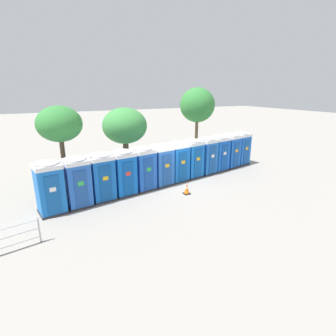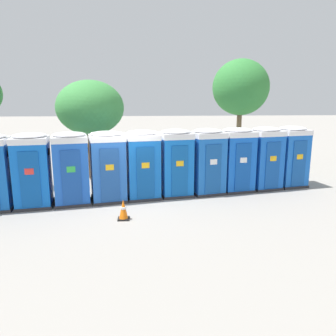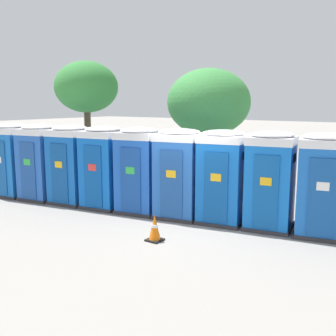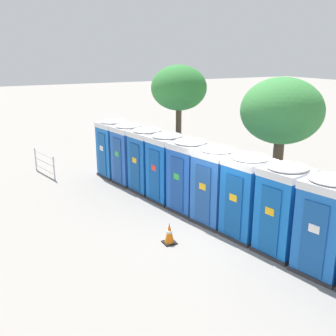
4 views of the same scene
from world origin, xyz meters
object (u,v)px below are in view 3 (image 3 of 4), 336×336
at_px(portapotty_6, 223,176).
at_px(portapotty_7, 270,180).
at_px(street_tree_0, 86,88).
at_px(portapotty_0, 12,159).
at_px(street_tree_2, 209,103).
at_px(portapotty_5, 179,173).
at_px(portapotty_3, 104,167).
at_px(traffic_cone, 155,228).
at_px(portapotty_1, 40,162).
at_px(portapotty_4, 140,170).
at_px(portapotty_8, 323,184).
at_px(portapotty_2, 71,164).

xyz_separation_m(portapotty_6, portapotty_7, (1.25, 0.24, 0.00)).
height_order(portapotty_7, street_tree_0, street_tree_0).
xyz_separation_m(portapotty_0, street_tree_2, (5.18, 4.70, 1.94)).
relative_size(portapotty_5, portapotty_7, 1.00).
distance_m(portapotty_0, portapotty_3, 3.81).
xyz_separation_m(street_tree_0, street_tree_2, (4.25, 1.95, -0.57)).
bearing_deg(portapotty_7, portapotty_6, -169.01).
relative_size(portapotty_7, traffic_cone, 3.97).
bearing_deg(street_tree_0, portapotty_1, -82.87).
bearing_deg(portapotty_4, street_tree_0, 155.96).
height_order(portapotty_0, traffic_cone, portapotty_0).
distance_m(portapotty_7, portapotty_8, 1.27).
bearing_deg(portapotty_7, street_tree_2, 139.46).
bearing_deg(portapotty_7, portapotty_5, -168.66).
height_order(portapotty_5, traffic_cone, portapotty_5).
bearing_deg(portapotty_8, street_tree_2, 149.41).
xyz_separation_m(portapotty_2, street_tree_2, (2.69, 4.21, 1.94)).
relative_size(portapotty_1, portapotty_7, 1.00).
relative_size(portapotty_4, portapotty_7, 1.00).
height_order(portapotty_5, street_tree_2, street_tree_2).
distance_m(portapotty_4, street_tree_2, 4.24).
bearing_deg(traffic_cone, portapotty_3, 153.68).
relative_size(portapotty_3, street_tree_2, 0.57).
bearing_deg(portapotty_2, portapotty_5, 10.03).
height_order(portapotty_4, portapotty_5, same).
bearing_deg(portapotty_7, portapotty_1, -169.28).
xyz_separation_m(portapotty_1, portapotty_5, (5.00, 0.92, -0.00)).
xyz_separation_m(portapotty_4, traffic_cone, (1.88, -1.78, -0.97)).
xyz_separation_m(portapotty_4, portapotty_7, (3.74, 0.72, 0.00)).
bearing_deg(traffic_cone, portapotty_1, 169.14).
relative_size(portapotty_2, portapotty_7, 1.00).
distance_m(portapotty_3, portapotty_6, 3.81).
xyz_separation_m(portapotty_0, portapotty_8, (9.99, 1.85, -0.00)).
bearing_deg(portapotty_1, traffic_cone, -10.86).
relative_size(portapotty_5, street_tree_2, 0.57).
bearing_deg(portapotty_8, street_tree_0, 174.37).
relative_size(portapotty_0, portapotty_8, 1.00).
bearing_deg(traffic_cone, portapotty_6, 74.86).
distance_m(portapotty_1, portapotty_2, 1.27).
bearing_deg(traffic_cone, portapotty_2, 163.08).
relative_size(portapotty_3, portapotty_7, 1.00).
height_order(portapotty_5, portapotty_6, same).
height_order(portapotty_2, portapotty_6, same).
relative_size(portapotty_0, portapotty_6, 1.00).
height_order(portapotty_4, street_tree_2, street_tree_2).
xyz_separation_m(portapotty_3, portapotty_6, (3.75, 0.71, -0.00)).
height_order(portapotty_2, portapotty_3, same).
bearing_deg(portapotty_5, portapotty_2, -169.97).
xyz_separation_m(portapotty_8, traffic_cone, (-3.11, -2.70, -0.97)).
xyz_separation_m(portapotty_6, street_tree_0, (-6.56, 1.33, 2.52)).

